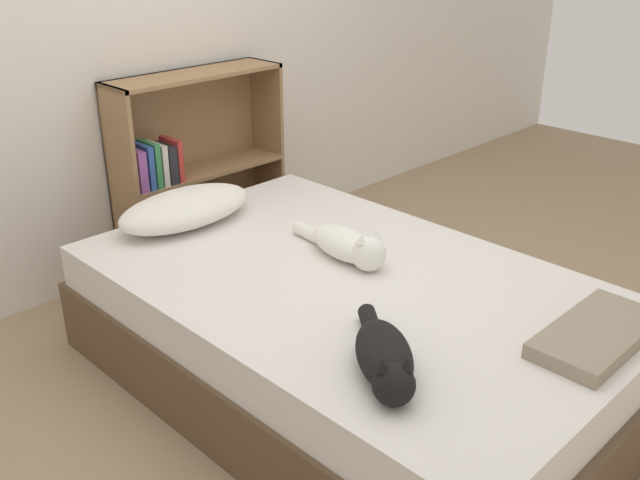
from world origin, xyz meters
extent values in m
plane|color=#997F60|center=(0.00, 0.00, 0.00)|extent=(8.00, 8.00, 0.00)
cube|color=silver|center=(0.00, 1.47, 1.25)|extent=(8.00, 0.06, 2.50)
cube|color=brown|center=(0.00, 0.00, 0.15)|extent=(1.30, 2.06, 0.29)
cube|color=silver|center=(0.00, 0.00, 0.38)|extent=(1.26, 2.00, 0.17)
ellipsoid|color=white|center=(-0.13, 0.84, 0.53)|extent=(0.62, 0.33, 0.14)
ellipsoid|color=white|center=(0.11, 0.13, 0.52)|extent=(0.19, 0.34, 0.12)
sphere|color=white|center=(0.09, -0.01, 0.53)|extent=(0.13, 0.13, 0.13)
cone|color=white|center=(0.13, -0.01, 0.60)|extent=(0.04, 0.04, 0.03)
cone|color=white|center=(0.06, 0.00, 0.60)|extent=(0.04, 0.04, 0.03)
cylinder|color=white|center=(0.13, 0.35, 0.49)|extent=(0.07, 0.15, 0.06)
ellipsoid|color=black|center=(-0.37, -0.48, 0.52)|extent=(0.33, 0.36, 0.12)
sphere|color=black|center=(-0.46, -0.59, 0.52)|extent=(0.12, 0.12, 0.12)
cone|color=black|center=(-0.43, -0.61, 0.59)|extent=(0.04, 0.04, 0.03)
cone|color=black|center=(-0.49, -0.57, 0.59)|extent=(0.04, 0.04, 0.03)
cylinder|color=black|center=(-0.23, -0.30, 0.49)|extent=(0.14, 0.15, 0.06)
cube|color=#8E6B47|center=(-0.16, 1.30, 0.49)|extent=(0.02, 0.26, 0.99)
cube|color=#8E6B47|center=(0.73, 1.30, 0.49)|extent=(0.02, 0.26, 0.99)
cube|color=#8E6B47|center=(0.29, 1.30, 0.01)|extent=(0.91, 0.26, 0.02)
cube|color=#8E6B47|center=(0.29, 1.30, 0.98)|extent=(0.91, 0.26, 0.02)
cube|color=#8E6B47|center=(0.29, 1.30, 0.49)|extent=(0.87, 0.26, 0.02)
cube|color=#8E6B47|center=(0.29, 1.42, 0.49)|extent=(0.91, 0.02, 0.99)
cube|color=#8C4C99|center=(-0.11, 1.26, 0.60)|extent=(0.04, 0.16, 0.19)
cube|color=#2D519E|center=(-0.06, 1.26, 0.61)|extent=(0.03, 0.16, 0.21)
cube|color=#337F47|center=(-0.03, 1.26, 0.61)|extent=(0.03, 0.16, 0.21)
cube|color=beige|center=(0.01, 1.26, 0.60)|extent=(0.03, 0.16, 0.20)
cube|color=#232328|center=(0.05, 1.26, 0.59)|extent=(0.04, 0.16, 0.18)
cube|color=#B7332D|center=(0.10, 1.26, 0.60)|extent=(0.03, 0.16, 0.20)
cube|color=gray|center=(0.22, -0.83, 0.49)|extent=(0.49, 0.23, 0.05)
camera|label=1|loc=(-1.71, -1.56, 1.66)|focal=40.00mm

